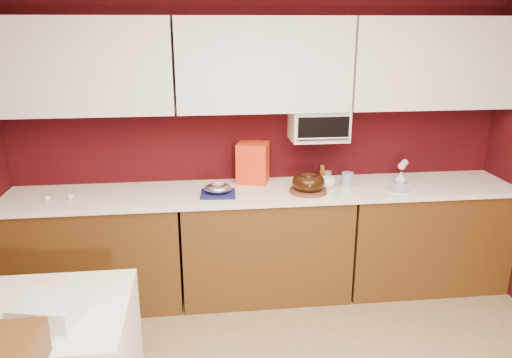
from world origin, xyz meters
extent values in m
cube|color=#350709|center=(0.00, 2.25, 1.25)|extent=(4.00, 0.02, 2.50)
cube|color=#503010|center=(-1.33, 1.94, 0.43)|extent=(1.31, 0.58, 0.86)
cube|color=#503010|center=(0.00, 1.94, 0.43)|extent=(1.31, 0.58, 0.86)
cube|color=#503010|center=(1.33, 1.94, 0.43)|extent=(1.31, 0.58, 0.86)
cube|color=white|center=(0.00, 1.94, 0.88)|extent=(4.00, 0.62, 0.04)
cube|color=white|center=(-1.33, 2.08, 1.85)|extent=(1.31, 0.33, 0.70)
cube|color=white|center=(0.00, 2.08, 1.85)|extent=(1.31, 0.33, 0.70)
cube|color=white|center=(1.33, 2.08, 1.85)|extent=(1.31, 0.33, 0.70)
cube|color=white|center=(0.45, 2.10, 1.38)|extent=(0.45, 0.30, 0.25)
cube|color=black|center=(0.45, 1.94, 1.38)|extent=(0.40, 0.02, 0.18)
cylinder|color=silver|center=(0.45, 1.93, 1.30)|extent=(0.42, 0.02, 0.02)
cylinder|color=brown|center=(0.32, 1.83, 0.91)|extent=(0.38, 0.38, 0.03)
torus|color=black|center=(0.32, 1.83, 0.98)|extent=(0.31, 0.31, 0.10)
cube|color=#15174E|center=(-0.37, 1.85, 0.91)|extent=(0.28, 0.24, 0.02)
ellipsoid|color=silver|center=(-0.37, 1.85, 0.96)|extent=(0.25, 0.23, 0.08)
ellipsoid|color=tan|center=(-0.37, 1.85, 0.98)|extent=(0.11, 0.09, 0.06)
cube|color=red|center=(-0.07, 2.15, 1.06)|extent=(0.29, 0.28, 0.33)
cylinder|color=black|center=(0.39, 2.10, 0.92)|extent=(0.24, 0.24, 0.03)
imported|color=white|center=(0.50, 1.92, 0.95)|extent=(0.11, 0.11, 0.11)
cylinder|color=navy|center=(0.67, 1.95, 0.96)|extent=(0.12, 0.12, 0.11)
imported|color=silver|center=(1.11, 1.96, 0.96)|extent=(0.09, 0.09, 0.11)
sphere|color=pink|center=(1.11, 1.96, 1.05)|extent=(0.06, 0.06, 0.06)
sphere|color=#94A9EC|center=(1.14, 1.98, 1.07)|extent=(0.06, 0.06, 0.06)
cylinder|color=silver|center=(1.03, 1.79, 0.91)|extent=(0.22, 0.22, 0.01)
cylinder|color=#91601A|center=(0.51, 2.13, 0.95)|extent=(0.04, 0.04, 0.09)
cylinder|color=brown|center=(0.53, 2.05, 0.95)|extent=(0.08, 0.08, 0.10)
ellipsoid|color=white|center=(-1.63, 1.87, 0.92)|extent=(0.06, 0.05, 0.04)
ellipsoid|color=silver|center=(-1.47, 1.88, 0.92)|extent=(0.06, 0.06, 0.04)
cube|color=silver|center=(-1.27, 0.51, 0.80)|extent=(0.36, 0.32, 0.11)
cylinder|color=brown|center=(0.51, 2.15, 0.96)|extent=(0.04, 0.04, 0.12)
camera|label=1|loc=(-0.50, -1.74, 2.14)|focal=35.00mm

